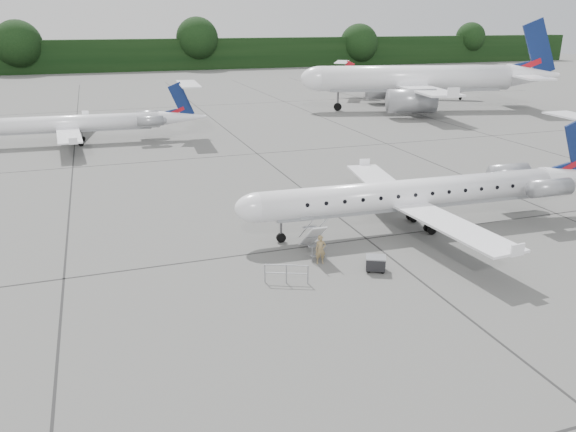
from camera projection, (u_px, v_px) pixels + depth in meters
name	position (u px, v px, depth m)	size (l,w,h in m)	color
ground	(441.00, 253.00, 32.45)	(320.00, 320.00, 0.00)	#5E5E5C
treeline	(161.00, 55.00, 147.17)	(260.00, 4.00, 8.00)	black
main_regional_jet	(412.00, 180.00, 35.18)	(25.34, 18.25, 6.50)	white
airstair	(312.00, 237.00, 31.98)	(0.85, 2.50, 2.04)	white
passenger	(321.00, 250.00, 30.79)	(0.59, 0.39, 1.63)	olive
safety_railing	(286.00, 274.00, 28.55)	(2.20, 0.08, 1.00)	gray
baggage_cart	(376.00, 263.00, 29.97)	(1.01, 0.82, 0.88)	black
bg_narrowbody	(416.00, 66.00, 81.51)	(35.76, 25.74, 12.84)	white
bg_regional_left	(70.00, 115.00, 59.71)	(23.67, 17.04, 6.21)	white
bg_regional_right	(414.00, 80.00, 94.62)	(23.10, 16.63, 6.06)	white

